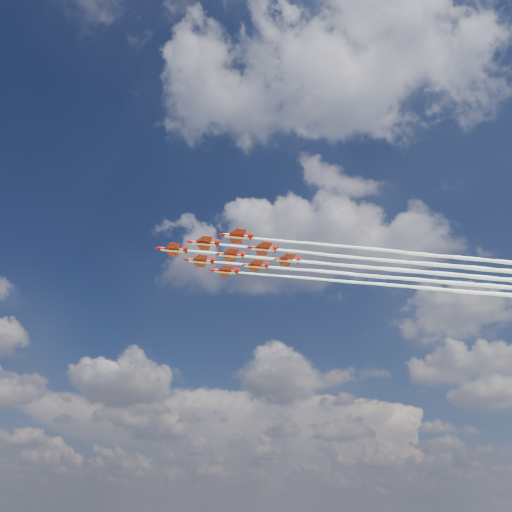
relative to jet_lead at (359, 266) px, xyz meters
name	(u,v)px	position (x,y,z in m)	size (l,w,h in m)	color
jet_lead	(359,266)	(0.00, 0.00, 0.00)	(127.41, 66.52, 2.87)	#A90C09
jet_row2_port	(392,261)	(11.97, -1.59, 0.00)	(127.41, 66.52, 2.87)	#A90C09
jet_row2_starb	(377,276)	(5.87, 10.55, 0.00)	(127.41, 66.52, 2.87)	#A90C09
jet_row3_port	(428,255)	(23.94, -3.18, 0.00)	(127.41, 66.52, 2.87)	#A90C09
jet_row3_centre	(410,271)	(17.84, 8.96, 0.00)	(127.41, 66.52, 2.87)	#A90C09
jet_row3_starb	(394,285)	(11.75, 21.10, 0.00)	(127.41, 66.52, 2.87)	#A90C09
jet_row4_port	(444,265)	(29.81, 7.37, 0.00)	(127.41, 66.52, 2.87)	#A90C09
jet_row4_starb	(425,281)	(23.71, 19.51, 0.00)	(127.41, 66.52, 2.87)	#A90C09
jet_tail	(459,275)	(35.68, 17.92, 0.00)	(127.41, 66.52, 2.87)	#A90C09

